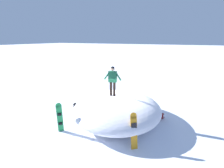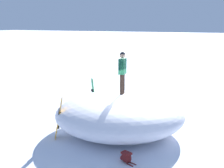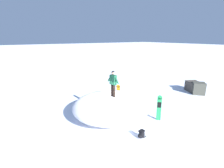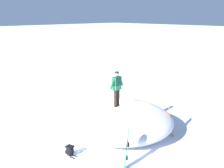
{
  "view_description": "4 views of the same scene",
  "coord_description": "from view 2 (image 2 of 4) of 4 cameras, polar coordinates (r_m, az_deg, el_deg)",
  "views": [
    {
      "loc": [
        7.82,
        3.1,
        4.6
      ],
      "look_at": [
        0.64,
        -0.39,
        2.2
      ],
      "focal_mm": 24.31,
      "sensor_mm": 36.0,
      "label": 1
    },
    {
      "loc": [
        -3.82,
        9.95,
        4.27
      ],
      "look_at": [
        0.75,
        0.22,
        2.0
      ],
      "focal_mm": 46.71,
      "sensor_mm": 36.0,
      "label": 2
    },
    {
      "loc": [
        -4.88,
        -8.58,
        5.16
      ],
      "look_at": [
        0.48,
        -0.41,
        2.35
      ],
      "focal_mm": 26.32,
      "sensor_mm": 36.0,
      "label": 3
    },
    {
      "loc": [
        9.18,
        -9.13,
        5.68
      ],
      "look_at": [
        0.26,
        -0.37,
        2.51
      ],
      "focal_mm": 44.6,
      "sensor_mm": 36.0,
      "label": 4
    }
  ],
  "objects": [
    {
      "name": "snow_mound",
      "position": [
        11.53,
        1.5,
        -5.83
      ],
      "size": [
        5.32,
        5.22,
        1.5
      ],
      "primitive_type": "ellipsoid",
      "rotation": [
        0.0,
        0.0,
        1.63
      ],
      "color": "white",
      "rests_on": "ground"
    },
    {
      "name": "snowboard_primary_upright",
      "position": [
        11.04,
        -10.34,
        -6.43
      ],
      "size": [
        0.45,
        0.44,
        1.6
      ],
      "color": "orange",
      "rests_on": "ground"
    },
    {
      "name": "snowboarder_standing",
      "position": [
        11.38,
        2.05,
        2.92
      ],
      "size": [
        0.28,
        1.01,
        1.66
      ],
      "color": "black",
      "rests_on": "snow_mound"
    },
    {
      "name": "backpack_far",
      "position": [
        9.33,
        2.78,
        -14.11
      ],
      "size": [
        0.58,
        0.37,
        0.34
      ],
      "color": "maroon",
      "rests_on": "ground"
    },
    {
      "name": "snowboard_secondary_upright",
      "position": [
        14.3,
        -3.68,
        -1.93
      ],
      "size": [
        0.32,
        0.31,
        1.64
      ],
      "color": "#1E8C47",
      "rests_on": "ground"
    },
    {
      "name": "backpack_near",
      "position": [
        14.36,
        6.31,
        -4.45
      ],
      "size": [
        0.56,
        0.37,
        0.46
      ],
      "color": "black",
      "rests_on": "ground"
    },
    {
      "name": "ground",
      "position": [
        11.49,
        3.9,
        -9.91
      ],
      "size": [
        240.0,
        240.0,
        0.0
      ],
      "primitive_type": "plane",
      "color": "white"
    }
  ]
}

